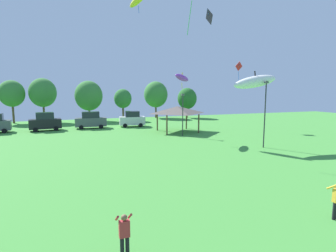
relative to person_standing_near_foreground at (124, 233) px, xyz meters
name	(u,v)px	position (x,y,z in m)	size (l,w,h in m)	color
person_standing_near_foreground	(124,233)	(0.00, 0.00, 0.00)	(0.52, 0.47, 1.62)	black
kite_flying_2	(255,82)	(15.94, 13.75, 5.73)	(5.43, 1.47, 2.05)	white
kite_flying_6	(209,17)	(15.93, 23.59, 14.50)	(0.77, 2.12, 2.05)	black
kite_flying_7	(182,78)	(10.44, 19.67, 6.30)	(2.76, 2.42, 1.90)	purple
kite_flying_8	(239,67)	(22.14, 25.54, 8.33)	(1.40, 0.37, 2.84)	red
parked_car_second_from_left	(45,122)	(-5.32, 33.14, 0.38)	(4.48, 2.41, 2.64)	black
parked_car_third_from_left	(91,120)	(1.08, 33.38, 0.34)	(4.71, 2.12, 2.55)	#4C5156
parked_car_rightmost_in_row	(132,119)	(7.48, 33.17, 0.32)	(4.16, 2.31, 2.52)	silver
park_pavilion	(177,110)	(12.35, 25.73, 2.17)	(6.00, 5.37, 3.60)	brown
light_post_0	(183,112)	(11.68, 22.28, 2.17)	(0.36, 0.20, 5.38)	#2D2D33
light_post_1	(265,111)	(16.61, 12.91, 2.85)	(0.36, 0.20, 6.70)	#2D2D33
treeline_tree_1	(12,94)	(-11.46, 44.75, 4.36)	(4.26, 4.26, 7.63)	brown
treeline_tree_2	(43,93)	(-6.50, 44.74, 4.52)	(4.78, 4.78, 8.06)	brown
treeline_tree_3	(89,96)	(1.51, 44.16, 3.92)	(5.17, 5.17, 7.67)	brown
treeline_tree_4	(123,99)	(7.79, 42.84, 3.35)	(3.39, 3.39, 6.14)	brown
treeline_tree_5	(156,94)	(15.35, 45.46, 4.09)	(5.03, 5.03, 7.78)	brown
treeline_tree_6	(187,99)	(21.71, 43.30, 3.22)	(4.11, 4.11, 6.40)	brown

